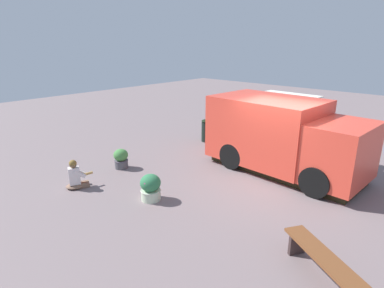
{
  "coord_description": "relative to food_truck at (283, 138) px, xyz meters",
  "views": [
    {
      "loc": [
        8.29,
        4.3,
        4.01
      ],
      "look_at": [
        1.72,
        -1.74,
        1.13
      ],
      "focal_mm": 29.82,
      "sensor_mm": 36.0,
      "label": 1
    }
  ],
  "objects": [
    {
      "name": "planter_flowering_near",
      "position": [
        4.18,
        -1.56,
        -0.75
      ],
      "size": [
        0.54,
        0.54,
        0.72
      ],
      "color": "beige",
      "rests_on": "ground_plane"
    },
    {
      "name": "plaza_bench",
      "position": [
        4.08,
        2.91,
        -0.73
      ],
      "size": [
        1.28,
        1.73,
        0.5
      ],
      "color": "brown",
      "rests_on": "ground_plane"
    },
    {
      "name": "trash_bin",
      "position": [
        -0.86,
        -3.81,
        -0.64
      ],
      "size": [
        0.53,
        0.53,
        0.93
      ],
      "color": "black",
      "rests_on": "ground_plane"
    },
    {
      "name": "ground_plane",
      "position": [
        0.76,
        0.1,
        -1.11
      ],
      "size": [
        40.0,
        40.0,
        0.0
      ],
      "primitive_type": "plane",
      "color": "slate"
    },
    {
      "name": "food_truck",
      "position": [
        0.0,
        0.0,
        0.0
      ],
      "size": [
        3.04,
        4.95,
        2.3
      ],
      "color": "#ED4532",
      "rests_on": "ground_plane"
    },
    {
      "name": "planter_flowering_far",
      "position": [
        3.39,
        -3.99,
        -0.77
      ],
      "size": [
        0.47,
        0.47,
        0.66
      ],
      "color": "#515056",
      "rests_on": "ground_plane"
    },
    {
      "name": "person_customer",
      "position": [
        5.15,
        -3.7,
        -0.78
      ],
      "size": [
        0.82,
        0.61,
        0.85
      ],
      "color": "#7F5F4C",
      "rests_on": "ground_plane"
    }
  ]
}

